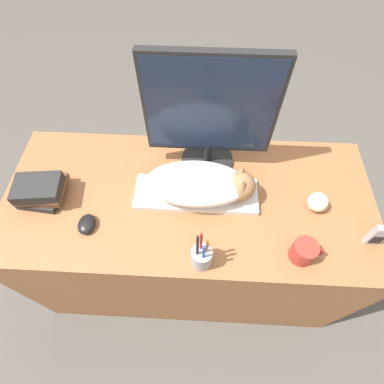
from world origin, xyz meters
TOP-DOWN VIEW (x-y plane):
  - ground_plane at (0.00, 0.00)m, footprint 12.00×12.00m
  - desk at (0.00, 0.32)m, footprint 1.47×0.64m
  - keyboard at (0.03, 0.33)m, footprint 0.48×0.16m
  - cat at (0.06, 0.33)m, footprint 0.41×0.20m
  - monitor at (0.07, 0.51)m, footprint 0.47×0.22m
  - computer_mouse at (-0.37, 0.18)m, footprint 0.06×0.08m
  - coffee_mug at (0.41, 0.10)m, footprint 0.11×0.08m
  - pen_cup at (0.06, 0.06)m, footprint 0.07×0.07m
  - baseball at (0.49, 0.30)m, footprint 0.08×0.08m
  - phone at (0.67, 0.17)m, footprint 0.06×0.03m
  - book_stack at (-0.57, 0.29)m, footprint 0.19×0.16m

SIDE VIEW (x-z plane):
  - ground_plane at x=0.00m, z-range 0.00..0.00m
  - desk at x=0.00m, z-range 0.00..0.78m
  - keyboard at x=0.03m, z-range 0.78..0.80m
  - computer_mouse at x=-0.37m, z-range 0.78..0.81m
  - baseball at x=0.49m, z-range 0.78..0.85m
  - coffee_mug at x=0.41m, z-range 0.78..0.86m
  - book_stack at x=-0.57m, z-range 0.78..0.87m
  - pen_cup at x=0.06m, z-range 0.72..0.94m
  - phone at x=0.67m, z-range 0.78..0.88m
  - cat at x=0.06m, z-range 0.79..0.93m
  - monitor at x=0.07m, z-range 0.80..1.30m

